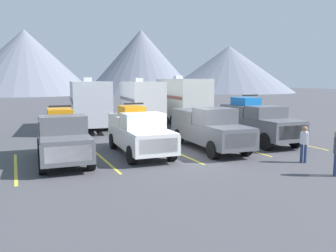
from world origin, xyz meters
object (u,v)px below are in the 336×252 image
(person_a, at_px, (304,142))
(person_b, at_px, (336,150))
(pickup_truck_d, at_px, (257,121))
(pickup_truck_a, at_px, (62,136))
(pickup_truck_c, at_px, (208,127))
(camper_trailer_a, at_px, (89,102))
(pickup_truck_b, at_px, (139,131))
(camper_trailer_b, at_px, (141,101))
(camper_trailer_c, at_px, (182,98))

(person_a, relative_size, person_b, 0.94)
(pickup_truck_d, bearing_deg, pickup_truck_a, -178.84)
(pickup_truck_c, bearing_deg, camper_trailer_a, 112.97)
(pickup_truck_a, height_order, pickup_truck_d, pickup_truck_d)
(pickup_truck_b, bearing_deg, person_a, -38.80)
(pickup_truck_d, height_order, camper_trailer_a, camper_trailer_a)
(person_a, height_order, person_b, person_b)
(pickup_truck_b, xyz_separation_m, camper_trailer_b, (3.63, 9.65, 0.86))
(camper_trailer_c, bearing_deg, pickup_truck_b, -126.68)
(camper_trailer_b, bearing_deg, pickup_truck_b, -110.62)
(pickup_truck_a, bearing_deg, camper_trailer_a, 71.89)
(pickup_truck_a, xyz_separation_m, pickup_truck_d, (10.78, 0.22, 0.12))
(camper_trailer_b, height_order, person_b, camper_trailer_b)
(person_b, bearing_deg, camper_trailer_b, 95.94)
(camper_trailer_b, height_order, person_a, camper_trailer_b)
(pickup_truck_d, relative_size, person_b, 3.27)
(pickup_truck_b, bearing_deg, person_b, -51.80)
(pickup_truck_a, xyz_separation_m, pickup_truck_c, (7.24, -0.26, 0.01))
(person_a, bearing_deg, pickup_truck_b, 141.20)
(pickup_truck_d, xyz_separation_m, camper_trailer_b, (-3.57, 9.58, 0.74))
(pickup_truck_b, distance_m, person_a, 7.54)
(camper_trailer_b, distance_m, person_b, 16.56)
(camper_trailer_a, relative_size, camper_trailer_b, 1.13)
(pickup_truck_a, distance_m, pickup_truck_b, 3.58)
(camper_trailer_b, bearing_deg, camper_trailer_c, 0.61)
(camper_trailer_a, distance_m, person_b, 17.18)
(pickup_truck_a, height_order, person_b, pickup_truck_a)
(person_b, bearing_deg, pickup_truck_b, 128.20)
(pickup_truck_b, xyz_separation_m, camper_trailer_a, (-0.47, 9.35, 0.88))
(camper_trailer_a, xyz_separation_m, camper_trailer_b, (4.10, 0.31, -0.02))
(pickup_truck_c, distance_m, camper_trailer_b, 10.09)
(camper_trailer_c, distance_m, person_b, 16.62)
(pickup_truck_c, distance_m, camper_trailer_c, 10.75)
(person_b, bearing_deg, camper_trailer_a, 109.82)
(pickup_truck_a, height_order, person_a, pickup_truck_a)
(camper_trailer_b, bearing_deg, pickup_truck_a, -126.33)
(pickup_truck_c, bearing_deg, pickup_truck_a, 177.98)
(pickup_truck_b, distance_m, pickup_truck_d, 7.20)
(person_b, bearing_deg, pickup_truck_c, 104.76)
(pickup_truck_a, bearing_deg, person_a, -25.81)
(pickup_truck_b, height_order, pickup_truck_c, pickup_truck_b)
(pickup_truck_b, height_order, pickup_truck_d, pickup_truck_d)
(camper_trailer_c, bearing_deg, pickup_truck_d, -90.10)
(camper_trailer_b, bearing_deg, person_a, -81.14)
(pickup_truck_d, relative_size, camper_trailer_c, 0.66)
(pickup_truck_c, distance_m, camper_trailer_a, 10.63)
(camper_trailer_c, bearing_deg, camper_trailer_a, -177.44)
(pickup_truck_c, xyz_separation_m, pickup_truck_d, (3.54, 0.47, 0.11))
(pickup_truck_b, bearing_deg, camper_trailer_b, 69.38)
(pickup_truck_c, distance_m, pickup_truck_d, 3.57)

